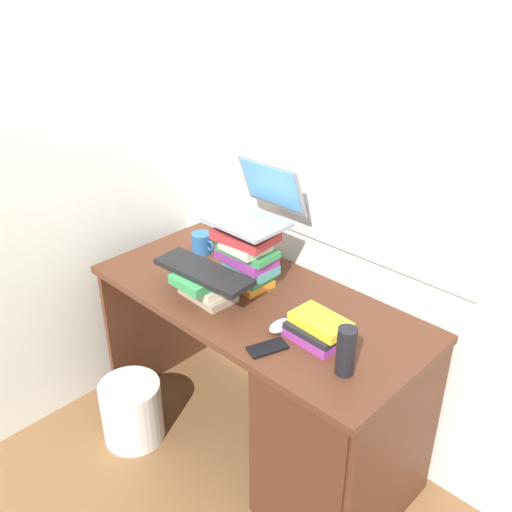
{
  "coord_description": "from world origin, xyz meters",
  "views": [
    {
      "loc": [
        1.34,
        -1.4,
        1.98
      ],
      "look_at": [
        -0.01,
        0.01,
        0.94
      ],
      "focal_mm": 40.67,
      "sensor_mm": 36.0,
      "label": 1
    }
  ],
  "objects_px": {
    "keyboard": "(204,272)",
    "water_bottle": "(346,351)",
    "book_stack_tall": "(247,253)",
    "mug": "(202,243)",
    "book_stack_side": "(318,329)",
    "wastebasket": "(132,411)",
    "book_stack_keyboard_riser": "(204,285)",
    "cell_phone": "(267,348)",
    "desk": "(318,410)",
    "computer_mouse": "(281,326)",
    "laptop": "(257,206)"
  },
  "relations": [
    {
      "from": "cell_phone",
      "to": "book_stack_tall",
      "type": "bearing_deg",
      "value": 163.32
    },
    {
      "from": "keyboard",
      "to": "cell_phone",
      "type": "distance_m",
      "value": 0.43
    },
    {
      "from": "desk",
      "to": "book_stack_keyboard_riser",
      "type": "height_order",
      "value": "book_stack_keyboard_riser"
    },
    {
      "from": "book_stack_keyboard_riser",
      "to": "mug",
      "type": "xyz_separation_m",
      "value": [
        -0.29,
        0.24,
        -0.01
      ]
    },
    {
      "from": "keyboard",
      "to": "mug",
      "type": "distance_m",
      "value": 0.39
    },
    {
      "from": "book_stack_keyboard_riser",
      "to": "keyboard",
      "type": "height_order",
      "value": "keyboard"
    },
    {
      "from": "book_stack_keyboard_riser",
      "to": "keyboard",
      "type": "xyz_separation_m",
      "value": [
        0.0,
        -0.0,
        0.06
      ]
    },
    {
      "from": "keyboard",
      "to": "water_bottle",
      "type": "height_order",
      "value": "water_bottle"
    },
    {
      "from": "book_stack_keyboard_riser",
      "to": "keyboard",
      "type": "bearing_deg",
      "value": -42.5
    },
    {
      "from": "desk",
      "to": "water_bottle",
      "type": "bearing_deg",
      "value": -31.78
    },
    {
      "from": "book_stack_tall",
      "to": "mug",
      "type": "relative_size",
      "value": 2.1
    },
    {
      "from": "cell_phone",
      "to": "keyboard",
      "type": "bearing_deg",
      "value": -170.38
    },
    {
      "from": "cell_phone",
      "to": "wastebasket",
      "type": "height_order",
      "value": "cell_phone"
    },
    {
      "from": "book_stack_keyboard_riser",
      "to": "book_stack_side",
      "type": "height_order",
      "value": "book_stack_keyboard_riser"
    },
    {
      "from": "desk",
      "to": "laptop",
      "type": "bearing_deg",
      "value": 162.53
    },
    {
      "from": "book_stack_side",
      "to": "wastebasket",
      "type": "relative_size",
      "value": 0.76
    },
    {
      "from": "keyboard",
      "to": "cell_phone",
      "type": "relative_size",
      "value": 3.09
    },
    {
      "from": "computer_mouse",
      "to": "book_stack_side",
      "type": "bearing_deg",
      "value": 21.65
    },
    {
      "from": "wastebasket",
      "to": "mug",
      "type": "bearing_deg",
      "value": 93.86
    },
    {
      "from": "book_stack_tall",
      "to": "book_stack_keyboard_riser",
      "type": "relative_size",
      "value": 1.15
    },
    {
      "from": "laptop",
      "to": "mug",
      "type": "xyz_separation_m",
      "value": [
        -0.33,
        -0.02,
        -0.27
      ]
    },
    {
      "from": "book_stack_keyboard_riser",
      "to": "keyboard",
      "type": "relative_size",
      "value": 0.55
    },
    {
      "from": "keyboard",
      "to": "wastebasket",
      "type": "xyz_separation_m",
      "value": [
        -0.26,
        -0.24,
        -0.73
      ]
    },
    {
      "from": "desk",
      "to": "water_bottle",
      "type": "height_order",
      "value": "water_bottle"
    },
    {
      "from": "water_bottle",
      "to": "cell_phone",
      "type": "relative_size",
      "value": 1.26
    },
    {
      "from": "book_stack_keyboard_riser",
      "to": "mug",
      "type": "distance_m",
      "value": 0.38
    },
    {
      "from": "book_stack_tall",
      "to": "water_bottle",
      "type": "bearing_deg",
      "value": -16.65
    },
    {
      "from": "laptop",
      "to": "mug",
      "type": "height_order",
      "value": "laptop"
    },
    {
      "from": "book_stack_tall",
      "to": "wastebasket",
      "type": "distance_m",
      "value": 0.91
    },
    {
      "from": "book_stack_keyboard_riser",
      "to": "computer_mouse",
      "type": "height_order",
      "value": "book_stack_keyboard_riser"
    },
    {
      "from": "book_stack_side",
      "to": "computer_mouse",
      "type": "relative_size",
      "value": 2.14
    },
    {
      "from": "desk",
      "to": "water_bottle",
      "type": "xyz_separation_m",
      "value": [
        0.17,
        -0.1,
        0.43
      ]
    },
    {
      "from": "laptop",
      "to": "keyboard",
      "type": "distance_m",
      "value": 0.33
    },
    {
      "from": "water_bottle",
      "to": "cell_phone",
      "type": "distance_m",
      "value": 0.29
    },
    {
      "from": "keyboard",
      "to": "computer_mouse",
      "type": "xyz_separation_m",
      "value": [
        0.36,
        0.04,
        -0.1
      ]
    },
    {
      "from": "laptop",
      "to": "wastebasket",
      "type": "distance_m",
      "value": 1.09
    },
    {
      "from": "mug",
      "to": "cell_phone",
      "type": "xyz_separation_m",
      "value": [
        0.7,
        -0.32,
        -0.04
      ]
    },
    {
      "from": "book_stack_side",
      "to": "computer_mouse",
      "type": "xyz_separation_m",
      "value": [
        -0.13,
        -0.05,
        -0.02
      ]
    },
    {
      "from": "book_stack_tall",
      "to": "water_bottle",
      "type": "relative_size",
      "value": 1.56
    },
    {
      "from": "book_stack_side",
      "to": "cell_phone",
      "type": "bearing_deg",
      "value": -117.25
    },
    {
      "from": "book_stack_keyboard_riser",
      "to": "water_bottle",
      "type": "bearing_deg",
      "value": 0.69
    },
    {
      "from": "computer_mouse",
      "to": "mug",
      "type": "bearing_deg",
      "value": 162.78
    },
    {
      "from": "book_stack_tall",
      "to": "book_stack_side",
      "type": "xyz_separation_m",
      "value": [
        0.46,
        -0.11,
        -0.09
      ]
    },
    {
      "from": "laptop",
      "to": "cell_phone",
      "type": "relative_size",
      "value": 2.29
    },
    {
      "from": "book_stack_keyboard_riser",
      "to": "book_stack_side",
      "type": "xyz_separation_m",
      "value": [
        0.49,
        0.09,
        -0.01
      ]
    },
    {
      "from": "book_stack_tall",
      "to": "cell_phone",
      "type": "distance_m",
      "value": 0.48
    },
    {
      "from": "book_stack_keyboard_riser",
      "to": "laptop",
      "type": "distance_m",
      "value": 0.37
    },
    {
      "from": "laptop",
      "to": "book_stack_side",
      "type": "bearing_deg",
      "value": -20.23
    },
    {
      "from": "book_stack_keyboard_riser",
      "to": "mug",
      "type": "height_order",
      "value": "book_stack_keyboard_riser"
    },
    {
      "from": "cell_phone",
      "to": "book_stack_side",
      "type": "bearing_deg",
      "value": 82.47
    }
  ]
}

